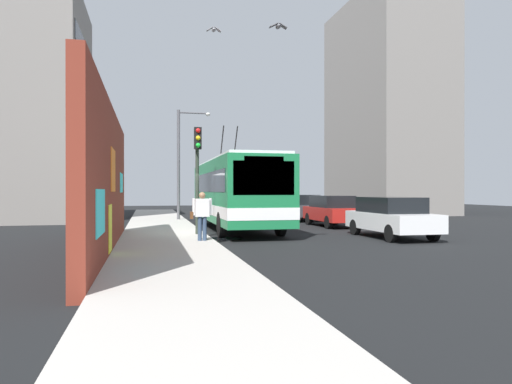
% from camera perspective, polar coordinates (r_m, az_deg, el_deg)
% --- Properties ---
extents(ground_plane, '(80.00, 80.00, 0.00)m').
position_cam_1_polar(ground_plane, '(19.18, -6.25, -5.32)').
color(ground_plane, black).
extents(sidewalk_slab, '(48.00, 3.20, 0.15)m').
position_cam_1_polar(sidewalk_slab, '(19.05, -11.05, -5.13)').
color(sidewalk_slab, '#ADA8A0').
rests_on(sidewalk_slab, ground_plane).
extents(graffiti_wall, '(12.88, 0.32, 4.24)m').
position_cam_1_polar(graffiti_wall, '(14.44, -17.39, 1.28)').
color(graffiti_wall, maroon).
rests_on(graffiti_wall, ground_plane).
extents(building_far_left, '(9.19, 6.18, 13.79)m').
position_cam_1_polar(building_far_left, '(32.63, -25.46, 9.07)').
color(building_far_left, gray).
rests_on(building_far_left, ground_plane).
extents(building_far_right, '(11.78, 6.22, 17.44)m').
position_cam_1_polar(building_far_right, '(41.16, 15.34, 9.79)').
color(building_far_right, gray).
rests_on(building_far_right, ground_plane).
extents(city_bus, '(11.68, 2.67, 5.07)m').
position_cam_1_polar(city_bus, '(22.43, -2.61, 0.15)').
color(city_bus, '#19723F').
rests_on(city_bus, ground_plane).
extents(parked_car_white, '(4.48, 1.88, 1.58)m').
position_cam_1_polar(parked_car_white, '(19.11, 15.97, -2.84)').
color(parked_car_white, white).
rests_on(parked_car_white, ground_plane).
extents(parked_car_red, '(4.28, 1.75, 1.58)m').
position_cam_1_polar(parked_car_red, '(24.54, 9.16, -2.18)').
color(parked_car_red, '#B21E19').
rests_on(parked_car_red, ground_plane).
extents(parked_car_dark_gray, '(4.83, 1.87, 1.58)m').
position_cam_1_polar(parked_car_dark_gray, '(29.43, 5.33, -1.78)').
color(parked_car_dark_gray, '#38383D').
rests_on(parked_car_dark_gray, ground_plane).
extents(parked_car_champagne, '(4.27, 1.94, 1.58)m').
position_cam_1_polar(parked_car_champagne, '(34.94, 2.36, -1.48)').
color(parked_car_champagne, '#C6B793').
rests_on(parked_car_champagne, ground_plane).
extents(pedestrian_at_curb, '(0.22, 0.74, 1.63)m').
position_cam_1_polar(pedestrian_at_curb, '(16.01, -6.54, -2.45)').
color(pedestrian_at_curb, '#2D3F59').
rests_on(pedestrian_at_curb, sidewalk_slab).
extents(traffic_light, '(0.49, 0.28, 4.14)m').
position_cam_1_polar(traffic_light, '(18.37, -7.07, 3.61)').
color(traffic_light, '#2D382D').
rests_on(traffic_light, sidewalk_slab).
extents(street_lamp, '(0.44, 1.97, 6.43)m').
position_cam_1_polar(street_lamp, '(28.18, -8.86, 4.31)').
color(street_lamp, '#4C4C51').
rests_on(street_lamp, sidewalk_slab).
extents(flying_pigeons, '(3.58, 3.10, 1.73)m').
position_cam_1_polar(flying_pigeons, '(16.54, -3.74, 20.53)').
color(flying_pigeons, gray).
extents(curbside_puddle, '(1.40, 1.40, 0.00)m').
position_cam_1_polar(curbside_puddle, '(18.17, -3.94, -5.62)').
color(curbside_puddle, black).
rests_on(curbside_puddle, ground_plane).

